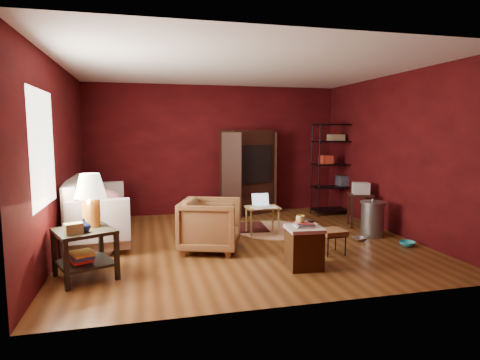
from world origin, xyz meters
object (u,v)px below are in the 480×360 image
object	(u,v)px
sofa	(97,217)
wire_shelving	(336,165)
side_table	(88,215)
tv_armoire	(248,170)
hamper	(304,246)
laptop_desk	(262,210)
armchair	(210,222)

from	to	relation	value
sofa	wire_shelving	xyz separation A→B (m)	(4.84, 0.98, 0.70)
side_table	wire_shelving	bearing A→B (deg)	30.18
tv_armoire	wire_shelving	bearing A→B (deg)	-38.33
hamper	wire_shelving	size ratio (longest dim) A/B	0.32
laptop_desk	wire_shelving	xyz separation A→B (m)	(2.05, 1.28, 0.64)
tv_armoire	hamper	bearing A→B (deg)	-114.75
sofa	side_table	xyz separation A→B (m)	(0.09, -1.78, 0.38)
side_table	hamper	world-z (taller)	side_table
hamper	tv_armoire	distance (m)	3.73
armchair	laptop_desk	distance (m)	1.31
side_table	laptop_desk	xyz separation A→B (m)	(2.70, 1.48, -0.33)
sofa	laptop_desk	bearing A→B (deg)	-90.76
tv_armoire	laptop_desk	bearing A→B (deg)	-118.44
hamper	laptop_desk	xyz separation A→B (m)	(-0.03, 1.84, 0.15)
wire_shelving	side_table	bearing A→B (deg)	-149.68
armchair	hamper	bearing A→B (deg)	-115.67
side_table	laptop_desk	distance (m)	3.10
side_table	hamper	distance (m)	2.79
armchair	laptop_desk	xyz separation A→B (m)	(1.05, 0.77, 0.00)
armchair	wire_shelving	world-z (taller)	wire_shelving
armchair	tv_armoire	distance (m)	2.94
sofa	laptop_desk	distance (m)	2.81
laptop_desk	side_table	bearing A→B (deg)	-151.41
wire_shelving	laptop_desk	bearing A→B (deg)	-147.75
tv_armoire	wire_shelving	distance (m)	1.92
side_table	armchair	bearing A→B (deg)	23.04
armchair	hamper	xyz separation A→B (m)	(1.08, -1.06, -0.15)
wire_shelving	tv_armoire	bearing A→B (deg)	163.66
armchair	wire_shelving	distance (m)	3.78
armchair	sofa	bearing A→B (deg)	77.15
sofa	wire_shelving	world-z (taller)	wire_shelving
side_table	hamper	size ratio (longest dim) A/B	2.01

